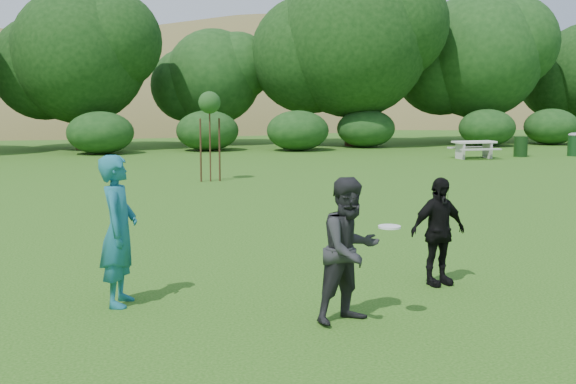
{
  "coord_description": "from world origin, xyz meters",
  "views": [
    {
      "loc": [
        -3.04,
        -8.77,
        2.74
      ],
      "look_at": [
        0.0,
        3.0,
        1.1
      ],
      "focal_mm": 45.0,
      "sensor_mm": 36.0,
      "label": 1
    }
  ],
  "objects_px": {
    "trash_can_near": "(521,147)",
    "player_teal": "(119,231)",
    "sapling": "(209,105)",
    "player_black": "(438,231)",
    "player_grey": "(350,250)",
    "trash_can_lidded": "(575,144)",
    "picnic_table": "(474,147)"
  },
  "relations": [
    {
      "from": "trash_can_near",
      "to": "player_teal",
      "type": "bearing_deg",
      "value": -133.32
    },
    {
      "from": "player_teal",
      "to": "sapling",
      "type": "xyz_separation_m",
      "value": [
        3.14,
        13.22,
        1.43
      ]
    },
    {
      "from": "player_black",
      "to": "sapling",
      "type": "relative_size",
      "value": 0.55
    },
    {
      "from": "sapling",
      "to": "player_teal",
      "type": "bearing_deg",
      "value": -103.36
    },
    {
      "from": "player_teal",
      "to": "player_black",
      "type": "relative_size",
      "value": 1.26
    },
    {
      "from": "player_teal",
      "to": "player_grey",
      "type": "height_order",
      "value": "player_teal"
    },
    {
      "from": "player_teal",
      "to": "trash_can_near",
      "type": "relative_size",
      "value": 2.2
    },
    {
      "from": "player_grey",
      "to": "trash_can_lidded",
      "type": "bearing_deg",
      "value": 26.94
    },
    {
      "from": "player_grey",
      "to": "player_black",
      "type": "relative_size",
      "value": 1.13
    },
    {
      "from": "player_grey",
      "to": "sapling",
      "type": "xyz_separation_m",
      "value": [
        0.46,
        14.65,
        1.53
      ]
    },
    {
      "from": "sapling",
      "to": "trash_can_lidded",
      "type": "height_order",
      "value": "sapling"
    },
    {
      "from": "player_teal",
      "to": "trash_can_near",
      "type": "bearing_deg",
      "value": -28.55
    },
    {
      "from": "trash_can_near",
      "to": "trash_can_lidded",
      "type": "distance_m",
      "value": 2.57
    },
    {
      "from": "trash_can_near",
      "to": "trash_can_lidded",
      "type": "xyz_separation_m",
      "value": [
        2.56,
        -0.27,
        0.09
      ]
    },
    {
      "from": "picnic_table",
      "to": "player_teal",
      "type": "bearing_deg",
      "value": -129.6
    },
    {
      "from": "player_grey",
      "to": "trash_can_near",
      "type": "relative_size",
      "value": 1.97
    },
    {
      "from": "picnic_table",
      "to": "trash_can_lidded",
      "type": "xyz_separation_m",
      "value": [
        5.08,
        0.13,
        0.02
      ]
    },
    {
      "from": "player_grey",
      "to": "sapling",
      "type": "distance_m",
      "value": 14.74
    },
    {
      "from": "player_black",
      "to": "trash_can_near",
      "type": "distance_m",
      "value": 23.31
    },
    {
      "from": "player_black",
      "to": "trash_can_near",
      "type": "height_order",
      "value": "player_black"
    },
    {
      "from": "trash_can_near",
      "to": "sapling",
      "type": "relative_size",
      "value": 0.32
    },
    {
      "from": "player_grey",
      "to": "trash_can_lidded",
      "type": "height_order",
      "value": "player_grey"
    },
    {
      "from": "player_grey",
      "to": "trash_can_lidded",
      "type": "xyz_separation_m",
      "value": [
        17.75,
        20.12,
        -0.35
      ]
    },
    {
      "from": "player_teal",
      "to": "trash_can_lidded",
      "type": "xyz_separation_m",
      "value": [
        20.43,
        18.69,
        -0.45
      ]
    },
    {
      "from": "player_black",
      "to": "picnic_table",
      "type": "distance_m",
      "value": 21.62
    },
    {
      "from": "picnic_table",
      "to": "sapling",
      "type": "bearing_deg",
      "value": -156.37
    },
    {
      "from": "sapling",
      "to": "trash_can_near",
      "type": "bearing_deg",
      "value": 21.28
    },
    {
      "from": "sapling",
      "to": "picnic_table",
      "type": "relative_size",
      "value": 1.58
    },
    {
      "from": "player_grey",
      "to": "trash_can_lidded",
      "type": "relative_size",
      "value": 1.69
    },
    {
      "from": "player_teal",
      "to": "trash_can_lidded",
      "type": "height_order",
      "value": "player_teal"
    },
    {
      "from": "player_grey",
      "to": "trash_can_near",
      "type": "bearing_deg",
      "value": 31.67
    },
    {
      "from": "player_teal",
      "to": "sapling",
      "type": "bearing_deg",
      "value": 1.41
    }
  ]
}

